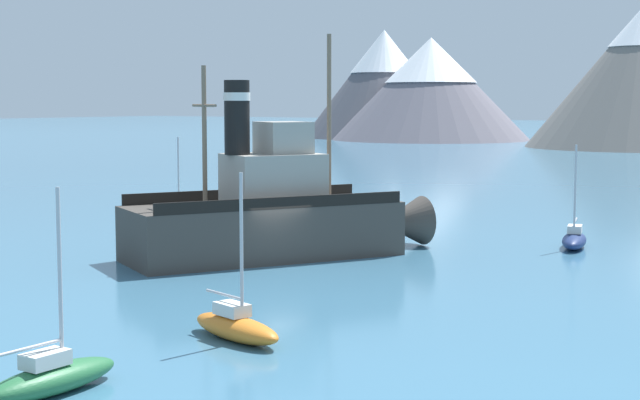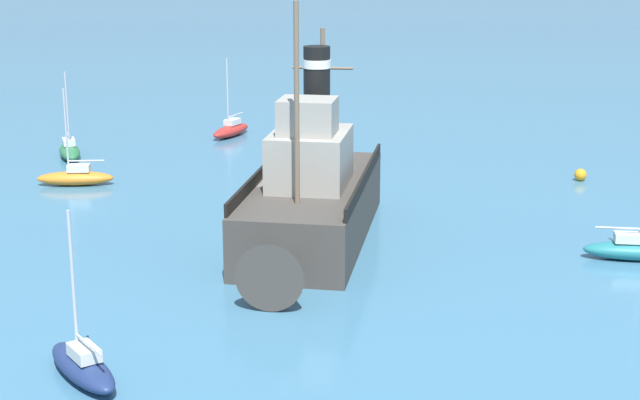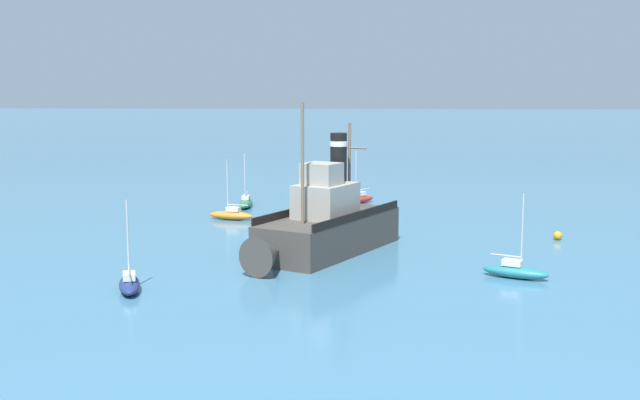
# 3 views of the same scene
# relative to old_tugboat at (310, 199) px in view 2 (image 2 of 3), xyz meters

# --- Properties ---
(ground_plane) EXTENTS (600.00, 600.00, 0.00)m
(ground_plane) POSITION_rel_old_tugboat_xyz_m (1.10, -1.72, -1.83)
(ground_plane) COLOR teal
(old_tugboat) EXTENTS (9.61, 14.34, 9.90)m
(old_tugboat) POSITION_rel_old_tugboat_xyz_m (0.00, 0.00, 0.00)
(old_tugboat) COLOR #423D38
(old_tugboat) RESTS_ON ground
(sailboat_navy) EXTENTS (2.16, 3.96, 4.90)m
(sailboat_navy) POSITION_rel_old_tugboat_xyz_m (9.93, 10.17, -1.40)
(sailboat_navy) COLOR navy
(sailboat_navy) RESTS_ON ground
(sailboat_orange) EXTENTS (3.96, 2.05, 4.90)m
(sailboat_orange) POSITION_rel_old_tugboat_xyz_m (8.33, -12.74, -1.40)
(sailboat_orange) COLOR orange
(sailboat_orange) RESTS_ON ground
(sailboat_teal) EXTENTS (3.90, 2.65, 4.90)m
(sailboat_teal) POSITION_rel_old_tugboat_xyz_m (-11.26, 5.95, -1.40)
(sailboat_teal) COLOR #23757A
(sailboat_teal) RESTS_ON ground
(sailboat_green) EXTENTS (1.13, 3.81, 4.90)m
(sailboat_green) POSITION_rel_old_tugboat_xyz_m (8.15, -19.28, -1.40)
(sailboat_green) COLOR #286B3D
(sailboat_green) RESTS_ON ground
(sailboat_red) EXTENTS (3.42, 3.51, 4.90)m
(sailboat_red) POSITION_rel_old_tugboat_xyz_m (-1.91, -22.46, -1.40)
(sailboat_red) COLOR #B22823
(sailboat_red) RESTS_ON ground
(mooring_buoy) EXTENTS (0.62, 0.62, 0.62)m
(mooring_buoy) POSITION_rel_old_tugboat_xyz_m (-16.32, -5.67, -1.52)
(mooring_buoy) COLOR orange
(mooring_buoy) RESTS_ON ground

